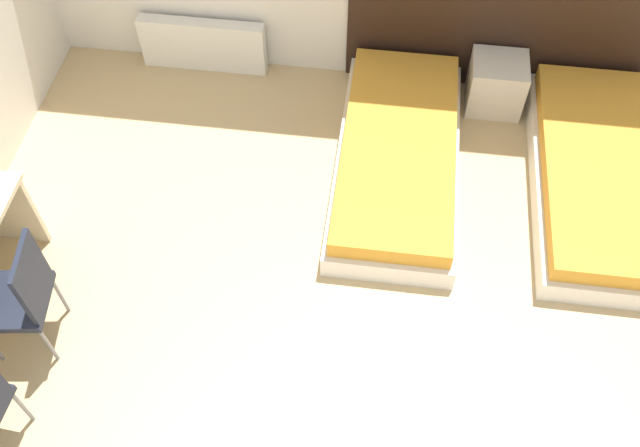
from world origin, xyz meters
The scene contains 6 objects.
headboard_panel centered at (1.19, 4.54, 0.50)m, with size 2.47×0.03×1.00m.
bed_near_window centered at (0.46, 3.48, 0.16)m, with size 0.90×2.04×0.33m.
bed_near_door centered at (1.92, 3.48, 0.16)m, with size 0.90×2.04×0.33m.
nightstand centered at (1.19, 4.30, 0.22)m, with size 0.44×0.40×0.44m.
radiator centered at (-1.25, 4.45, 0.23)m, with size 1.06×0.12×0.46m.
chair_near_laptop centered at (-1.70, 1.79, 0.51)m, with size 0.46×0.46×0.92m.
Camera 1 is at (0.34, -0.12, 4.16)m, focal length 40.00 mm.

